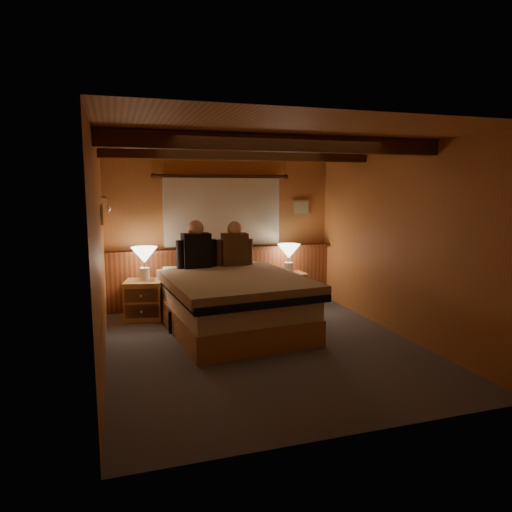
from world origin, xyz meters
name	(u,v)px	position (x,y,z in m)	size (l,w,h in m)	color
floor	(263,346)	(0.00, 0.00, 0.00)	(4.20, 4.20, 0.00)	#484C56
ceiling	(264,140)	(0.00, 0.00, 2.40)	(4.20, 4.20, 0.00)	tan
wall_back	(222,230)	(0.00, 2.10, 1.20)	(3.60, 3.60, 0.00)	#BD7944
wall_left	(100,253)	(-1.80, 0.00, 1.20)	(4.20, 4.20, 0.00)	#BD7944
wall_right	(397,241)	(1.80, 0.00, 1.20)	(4.20, 4.20, 0.00)	#BD7944
wall_front	(355,282)	(0.00, -2.10, 1.20)	(3.60, 3.60, 0.00)	#BD7944
wainscot	(223,275)	(0.00, 2.04, 0.49)	(3.60, 0.23, 0.94)	brown
curtain_window	(223,210)	(0.00, 2.03, 1.52)	(2.18, 0.09, 1.11)	#482412
ceiling_beams	(260,150)	(0.00, 0.15, 2.31)	(3.60, 1.65, 0.16)	#482412
coat_rail	(107,203)	(-1.72, 1.58, 1.67)	(0.05, 0.55, 0.24)	white
framed_print	(301,207)	(1.35, 2.08, 1.55)	(0.30, 0.04, 0.25)	tan
bed	(233,302)	(-0.19, 0.69, 0.38)	(1.85, 2.30, 0.74)	#B3814C
nightstand_left	(144,300)	(-1.28, 1.61, 0.28)	(0.59, 0.55, 0.56)	#B3814C
nightstand_right	(290,288)	(1.05, 1.77, 0.26)	(0.48, 0.44, 0.51)	#B3814C
lamp_left	(144,257)	(-1.25, 1.62, 0.90)	(0.37, 0.37, 0.48)	white
lamp_right	(289,253)	(1.00, 1.73, 0.84)	(0.36, 0.36, 0.47)	white
person_left	(196,248)	(-0.53, 1.46, 1.01)	(0.58, 0.27, 0.71)	black
person_right	(235,247)	(0.05, 1.50, 1.00)	(0.56, 0.24, 0.68)	#4A331D
duffel_bag	(186,318)	(-0.78, 0.91, 0.15)	(0.50, 0.32, 0.34)	black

